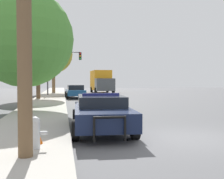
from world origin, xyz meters
name	(u,v)px	position (x,y,z in m)	size (l,w,h in m)	color
ground_plane	(184,138)	(0.00, 0.00, 0.00)	(110.00, 110.00, 0.00)	#565659
sidewalk_left	(19,142)	(-5.10, 0.00, 0.07)	(3.00, 110.00, 0.13)	#ADA89E
police_car	(101,112)	(-2.45, 1.68, 0.71)	(2.27, 5.02, 1.39)	#141E3D
fire_hydrant	(35,132)	(-4.54, -1.15, 0.56)	(0.61, 0.27, 0.82)	#B7BCC1
traffic_light	(61,63)	(-3.99, 25.22, 3.82)	(4.04, 0.35, 5.19)	#424247
car_background_midblock	(75,91)	(-2.58, 20.48, 0.72)	(2.10, 4.63, 1.36)	navy
box_truck	(101,81)	(1.65, 31.68, 1.71)	(2.77, 7.77, 3.24)	#474C51
tree_sidewalk_mid	(38,53)	(-6.11, 18.72, 4.37)	(4.84, 4.84, 6.68)	brown
tree_sidewalk_near	(25,39)	(-6.05, 8.89, 4.32)	(5.78, 5.78, 7.09)	#4C3823
tree_sidewalk_far	(53,54)	(-5.07, 30.78, 5.38)	(5.19, 5.19, 7.87)	brown
traffic_cone	(36,135)	(-4.57, -0.59, 0.38)	(0.38, 0.38, 0.50)	orange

